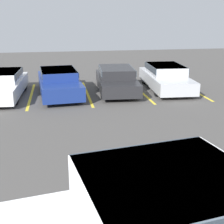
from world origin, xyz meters
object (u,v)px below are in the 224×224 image
(parked_sedan_b, at_px, (59,81))
(parked_sedan_d, at_px, (166,76))
(parked_sedan_c, at_px, (116,79))
(parked_sedan_a, at_px, (2,83))

(parked_sedan_b, relative_size, parked_sedan_d, 0.96)
(parked_sedan_b, relative_size, parked_sedan_c, 1.02)
(parked_sedan_a, relative_size, parked_sedan_b, 0.99)
(parked_sedan_a, bearing_deg, parked_sedan_c, 95.02)
(parked_sedan_c, bearing_deg, parked_sedan_b, -81.75)
(parked_sedan_c, height_order, parked_sedan_d, parked_sedan_d)
(parked_sedan_a, xyz_separation_m, parked_sedan_b, (2.63, -0.02, 0.00))
(parked_sedan_a, xyz_separation_m, parked_sedan_c, (5.45, 0.20, -0.01))
(parked_sedan_a, relative_size, parked_sedan_d, 0.95)
(parked_sedan_b, bearing_deg, parked_sedan_a, -94.88)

